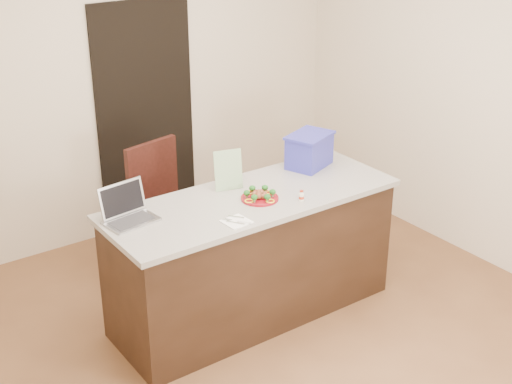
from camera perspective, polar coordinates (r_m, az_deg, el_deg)
ground at (r=5.10m, az=1.36°, el=-10.79°), size 4.00×4.00×0.00m
room_shell at (r=4.38m, az=1.57°, el=6.86°), size 4.00×4.00×4.00m
doorway at (r=6.23m, az=-8.80°, el=5.91°), size 0.90×0.02×2.00m
island at (r=5.03m, az=-0.30°, el=-5.14°), size 2.06×0.76×0.92m
plate at (r=4.78m, az=0.30°, el=-0.47°), size 0.25×0.25×0.02m
meatballs at (r=4.77m, az=0.33°, el=-0.20°), size 0.09×0.10×0.04m
broccoli at (r=4.76m, az=0.30°, el=-0.03°), size 0.20×0.22×0.04m
pepper_rings at (r=4.77m, az=0.30°, el=-0.37°), size 0.26×0.26×0.01m
napkin at (r=4.47m, az=-1.58°, el=-2.39°), size 0.17×0.17×0.01m
fork at (r=4.47m, az=-1.87°, el=-2.34°), size 0.08×0.15×0.00m
knife at (r=4.47m, az=-1.14°, el=-2.28°), size 0.08×0.18×0.01m
yogurt_bottle at (r=4.76m, az=3.66°, el=-0.36°), size 0.03×0.03×0.07m
laptop at (r=4.56m, az=-10.29°, el=-1.45°), size 0.35×0.29×0.23m
leaflet at (r=4.88m, az=-2.23°, el=1.77°), size 0.20×0.09×0.28m
blue_box at (r=5.30m, az=4.29°, el=3.37°), size 0.42×0.36×0.25m
chair at (r=5.53m, az=-7.64°, el=-0.84°), size 0.56×0.56×1.06m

